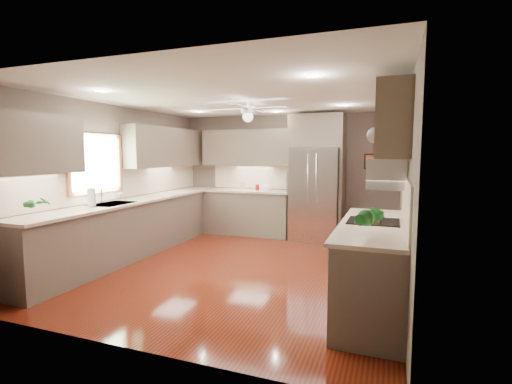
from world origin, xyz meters
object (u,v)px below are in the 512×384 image
Objects in this scene: potted_plant_left at (38,203)px; bowl at (267,189)px; potted_plant_right at (370,218)px; refrigerator at (316,180)px; stool at (373,241)px; paper_towel at (91,197)px; soap_bottle at (120,195)px; microwave at (386,174)px; canister_c at (243,185)px; canister_d at (257,187)px.

potted_plant_left is 4.23m from bowl.
refrigerator is (-1.21, 3.66, 0.07)m from potted_plant_right.
stool is 4.50m from paper_towel.
refrigerator is at bearing 39.57° from soap_bottle.
potted_plant_left is at bearing -140.32° from stool.
canister_c is at bearing 136.47° from microwave.
canister_c reaches higher than stool.
canister_d is 3.78m from microwave.
canister_c reaches higher than soap_bottle.
soap_bottle is 0.47× the size of potted_plant_right.
canister_c is 1.49× the size of canister_d.
paper_towel is at bearing -115.04° from canister_d.
refrigerator is (1.57, -0.05, 0.16)m from canister_c.
canister_d reaches higher than bowl.
refrigerator reaches higher than bowl.
potted_plant_right is 0.15× the size of refrigerator.
refrigerator is at bearing 55.67° from potted_plant_left.
soap_bottle is 1.60m from potted_plant_left.
potted_plant_left is 0.60× the size of microwave.
microwave is (2.56, -2.74, 0.48)m from canister_d.
microwave is (2.34, -2.71, 0.51)m from bowl.
stool is at bearing -33.60° from refrigerator.
potted_plant_right is 1.29× the size of paper_towel.
potted_plant_right is (3.99, -1.36, 0.10)m from soap_bottle.
canister_d is 3.38m from paper_towel.
refrigerator is at bearing 146.40° from stool.
bowl is (0.56, -0.04, -0.06)m from canister_c.
microwave is at bearing 4.64° from paper_towel.
potted_plant_left reaches higher than canister_d.
canister_c is 4.08m from potted_plant_left.
potted_plant_right is (2.79, -3.71, 0.09)m from canister_c.
potted_plant_left is at bearing -85.63° from soap_bottle.
soap_bottle is 2.90m from bowl.
soap_bottle is (-1.55, -2.33, 0.02)m from canister_d.
potted_plant_right is 4.29m from bowl.
soap_bottle is at bearing -127.45° from bowl.
canister_c is at bearing 74.60° from potted_plant_left.
refrigerator is (1.23, -0.03, 0.19)m from canister_d.
stool is at bearing -16.41° from canister_c.
bowl is at bearing 121.29° from potted_plant_right.
potted_plant_left is 1.18× the size of paper_towel.
soap_bottle is at bearing -140.43° from refrigerator.
microwave reaches higher than canister_c.
microwave reaches higher than soap_bottle.
canister_d is 0.57× the size of bowl.
microwave reaches higher than paper_towel.
potted_plant_left is 0.91× the size of potted_plant_right.
potted_plant_right reaches higher than canister_d.
soap_bottle is 0.35× the size of stool.
refrigerator is 3.03m from microwave.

